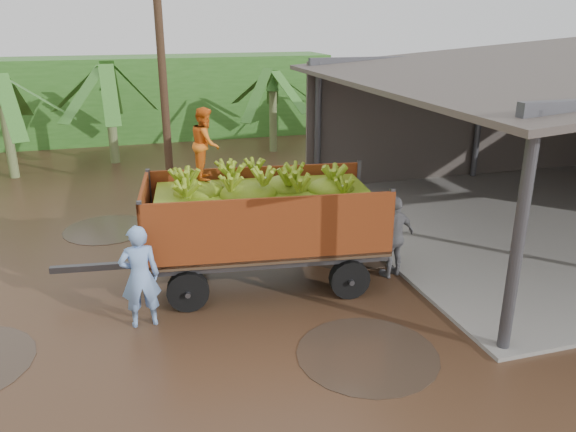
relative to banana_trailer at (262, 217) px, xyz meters
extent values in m
plane|color=black|center=(-2.11, 0.04, -1.42)|extent=(100.00, 100.00, 0.00)
cube|color=gray|center=(8.89, 1.04, -1.38)|extent=(12.00, 10.00, 0.08)
cube|color=#383330|center=(8.89, 5.94, 0.58)|extent=(12.00, 0.12, 4.00)
cube|color=#2D661E|center=(-4.11, 16.04, 0.38)|extent=(22.00, 3.00, 3.60)
cube|color=#47474C|center=(-3.24, 0.39, -0.85)|extent=(1.88, 0.35, 0.13)
imported|color=orange|center=(-1.00, 0.50, 1.48)|extent=(0.66, 0.78, 1.42)
imported|color=#789FDC|center=(-2.50, -1.11, -0.47)|extent=(0.72, 0.49, 1.91)
imported|color=slate|center=(2.72, -0.52, -0.53)|extent=(1.13, 0.73, 1.78)
cylinder|color=#47301E|center=(-1.28, 6.83, 2.77)|extent=(0.24, 0.24, 8.39)
camera|label=1|loc=(-2.53, -10.39, 3.83)|focal=35.00mm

